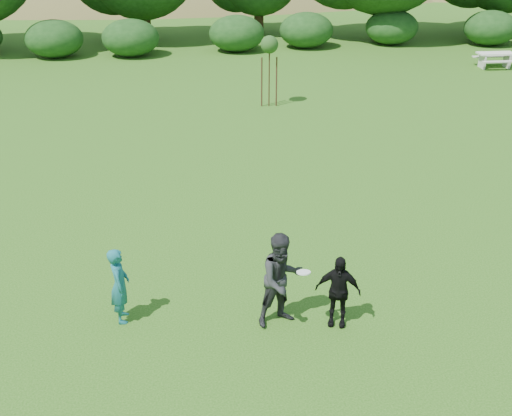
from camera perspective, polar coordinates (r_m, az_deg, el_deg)
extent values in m
plane|color=#19470C|center=(13.00, 1.35, -10.10)|extent=(120.00, 120.00, 0.00)
imported|color=#176069|center=(12.92, -12.03, -6.72)|extent=(0.42, 0.61, 1.59)
imported|color=#28292B|center=(12.47, 2.31, -6.40)|extent=(1.15, 1.02, 1.96)
imported|color=black|center=(12.64, 7.29, -7.33)|extent=(0.95, 0.61, 1.51)
cylinder|color=white|center=(12.08, 4.25, -5.72)|extent=(0.27, 0.27, 0.07)
cylinder|color=#371F15|center=(26.38, 1.18, 11.66)|extent=(0.05, 0.05, 2.50)
sphere|color=#274C1B|center=(26.11, 1.20, 14.33)|extent=(0.70, 0.70, 0.70)
cylinder|color=#3E2318|center=(26.40, 0.51, 11.12)|extent=(0.06, 0.06, 2.00)
cylinder|color=#402419|center=(26.47, 1.83, 11.15)|extent=(0.06, 0.06, 2.00)
cube|color=silver|center=(35.19, 20.54, 12.74)|extent=(1.80, 0.75, 0.08)
cube|color=beige|center=(34.99, 19.47, 12.20)|extent=(0.10, 0.70, 0.68)
cube|color=beige|center=(35.55, 21.41, 12.09)|extent=(0.10, 0.70, 0.68)
cube|color=beige|center=(34.72, 20.89, 12.06)|extent=(1.80, 0.28, 0.06)
cube|color=beige|center=(35.78, 20.07, 12.54)|extent=(1.80, 0.28, 0.06)
ellipsoid|color=olive|center=(87.96, 8.65, 10.86)|extent=(100.00, 64.00, 52.00)
ellipsoid|color=olive|center=(70.26, -8.80, 12.69)|extent=(80.00, 50.00, 28.00)
ellipsoid|color=olive|center=(78.43, 18.48, 13.87)|extent=(60.00, 44.00, 24.00)
cylinder|color=#3A2616|center=(40.05, -9.86, 16.32)|extent=(0.68, 0.68, 2.80)
cylinder|color=#3A2616|center=(42.20, 0.26, 16.77)|extent=(0.60, 0.60, 2.27)
cylinder|color=#3A2616|center=(40.55, 11.05, 16.71)|extent=(0.76, 0.76, 3.32)
cylinder|color=#3A2616|center=(44.39, 21.03, 16.06)|extent=(0.71, 0.71, 2.97)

